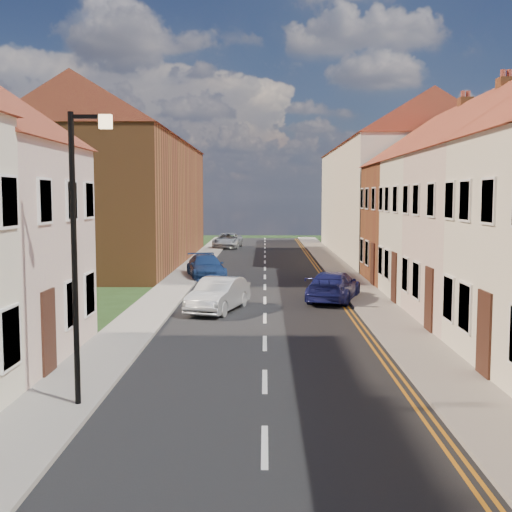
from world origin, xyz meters
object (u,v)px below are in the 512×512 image
car_far (206,267)px  car_far_b (333,286)px  car_distant (228,241)px  lamppost (78,240)px  car_mid (218,295)px

car_far → car_far_b: 9.69m
car_distant → car_far_b: car_distant is taller
lamppost → car_distant: bearing=89.2°
lamppost → car_far: size_ratio=1.38×
lamppost → car_mid: bearing=80.0°
car_mid → car_far: (-1.41, 10.06, -0.02)m
car_mid → car_distant: car_mid is taller
car_mid → car_distant: (-1.41, 30.41, -0.00)m
car_mid → car_far: car_mid is taller
car_distant → lamppost: bearing=-85.6°
lamppost → car_distant: 41.97m
car_distant → car_far_b: 28.53m
car_mid → car_far_b: car_mid is taller
lamppost → car_far: (0.61, 21.52, -2.91)m
lamppost → car_far_b: size_ratio=1.37×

